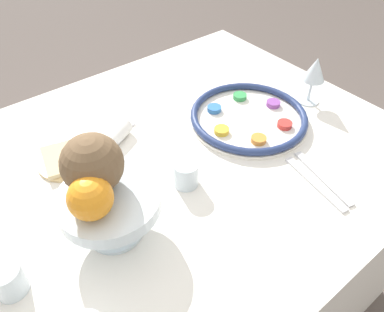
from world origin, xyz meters
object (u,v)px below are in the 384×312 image
coconut (92,164)px  cup_far (185,174)px  orange_fruit (90,198)px  napkin_roll (109,142)px  fruit_stand (110,204)px  cup_mid (8,280)px  seder_plate (248,117)px  wine_glass (315,71)px  bread_plate (69,158)px

coconut → cup_far: bearing=175.0°
orange_fruit → napkin_roll: orange_fruit is taller
fruit_stand → cup_far: 0.21m
cup_mid → coconut: bearing=-171.6°
fruit_stand → orange_fruit: 0.08m
seder_plate → coconut: coconut is taller
coconut → cup_mid: coconut is taller
orange_fruit → napkin_roll: bearing=-121.6°
coconut → cup_mid: (0.21, 0.03, -0.14)m
orange_fruit → cup_far: orange_fruit is taller
wine_glass → cup_mid: 0.93m
orange_fruit → cup_mid: (0.18, -0.03, -0.12)m
seder_plate → coconut: bearing=7.5°
wine_glass → coconut: (0.71, 0.02, 0.07)m
napkin_roll → cup_mid: size_ratio=2.57×
seder_plate → cup_mid: size_ratio=5.21×
coconut → napkin_roll: bearing=-121.3°
wine_glass → cup_mid: wine_glass is taller
cup_mid → seder_plate: bearing=-172.3°
napkin_roll → cup_mid: cup_mid is taller
coconut → fruit_stand: bearing=94.8°
wine_glass → napkin_roll: 0.62m
wine_glass → fruit_stand: wine_glass is taller
seder_plate → bread_plate: seder_plate is taller
orange_fruit → coconut: (-0.04, -0.06, 0.02)m
orange_fruit → coconut: 0.07m
wine_glass → napkin_roll: bearing=-17.2°
bread_plate → fruit_stand: bearing=86.3°
wine_glass → cup_far: 0.52m
seder_plate → bread_plate: bearing=-19.2°
coconut → bread_plate: size_ratio=0.76×
napkin_roll → fruit_stand: bearing=63.1°
orange_fruit → bread_plate: 0.33m
seder_plate → bread_plate: size_ratio=2.13×
coconut → orange_fruit: bearing=57.2°
orange_fruit → bread_plate: (-0.06, -0.29, -0.15)m
seder_plate → orange_fruit: bearing=12.9°
bread_plate → napkin_roll: bearing=167.3°
orange_fruit → coconut: bearing=-122.8°
bread_plate → cup_mid: (0.23, 0.26, 0.02)m
bread_plate → napkin_roll: napkin_roll is taller
seder_plate → cup_mid: (0.71, 0.10, 0.02)m
seder_plate → fruit_stand: 0.51m
seder_plate → cup_far: 0.30m
seder_plate → wine_glass: (-0.22, 0.04, 0.09)m
wine_glass → bread_plate: wine_glass is taller
coconut → cup_far: size_ratio=1.87×
coconut → bread_plate: coconut is taller
wine_glass → orange_fruit: size_ratio=1.74×
seder_plate → napkin_roll: napkin_roll is taller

